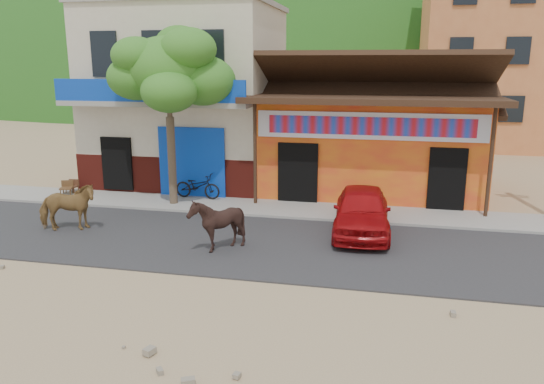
{
  "coord_description": "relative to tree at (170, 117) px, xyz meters",
  "views": [
    {
      "loc": [
        2.58,
        -10.99,
        4.91
      ],
      "look_at": [
        -0.46,
        3.0,
        1.4
      ],
      "focal_mm": 35.0,
      "sensor_mm": 36.0,
      "label": 1
    }
  ],
  "objects": [
    {
      "name": "apartment_front",
      "position": [
        13.6,
        18.2,
        2.88
      ],
      "size": [
        9.0,
        9.0,
        12.0
      ],
      "primitive_type": "cube",
      "color": "#CC723F",
      "rests_on": "ground"
    },
    {
      "name": "red_car",
      "position": [
        6.58,
        -1.7,
        -2.41
      ],
      "size": [
        1.76,
        4.02,
        1.35
      ],
      "primitive_type": "imported",
      "rotation": [
        0.0,
        0.0,
        0.04
      ],
      "color": "#A60B0E",
      "rests_on": "road"
    },
    {
      "name": "sidewalk",
      "position": [
        4.6,
        0.2,
        -3.06
      ],
      "size": [
        60.0,
        2.0,
        0.12
      ],
      "primitive_type": "cube",
      "color": "gray",
      "rests_on": "ground"
    },
    {
      "name": "cafe_building",
      "position": [
        -0.9,
        4.2,
        0.38
      ],
      "size": [
        7.0,
        6.0,
        7.0
      ],
      "primitive_type": "cube",
      "color": "beige",
      "rests_on": "ground"
    },
    {
      "name": "ground",
      "position": [
        4.6,
        -5.8,
        -3.12
      ],
      "size": [
        120.0,
        120.0,
        0.0
      ],
      "primitive_type": "plane",
      "color": "#9E825B",
      "rests_on": "ground"
    },
    {
      "name": "road",
      "position": [
        4.6,
        -3.3,
        -3.1
      ],
      "size": [
        60.0,
        5.0,
        0.04
      ],
      "primitive_type": "cube",
      "color": "#28282B",
      "rests_on": "ground"
    },
    {
      "name": "cow_tan",
      "position": [
        -1.94,
        -3.36,
        -2.36
      ],
      "size": [
        1.86,
        1.3,
        1.44
      ],
      "primitive_type": "imported",
      "rotation": [
        0.0,
        0.0,
        1.91
      ],
      "color": "olive",
      "rests_on": "road"
    },
    {
      "name": "cafe_chair_left",
      "position": [
        -4.4,
        0.7,
        -2.57
      ],
      "size": [
        0.42,
        0.42,
        0.86
      ],
      "primitive_type": null,
      "rotation": [
        0.0,
        0.0,
        0.04
      ],
      "color": "#462717",
      "rests_on": "sidewalk"
    },
    {
      "name": "dance_club",
      "position": [
        6.6,
        4.2,
        -1.32
      ],
      "size": [
        8.0,
        6.0,
        3.6
      ],
      "primitive_type": "cube",
      "color": "orange",
      "rests_on": "ground"
    },
    {
      "name": "scooter",
      "position": [
        0.6,
        0.81,
        -2.55
      ],
      "size": [
        1.76,
        0.74,
        0.9
      ],
      "primitive_type": "imported",
      "rotation": [
        0.0,
        0.0,
        1.49
      ],
      "color": "black",
      "rests_on": "sidewalk"
    },
    {
      "name": "tree",
      "position": [
        0.0,
        0.0,
        0.0
      ],
      "size": [
        3.0,
        3.0,
        6.0
      ],
      "primitive_type": null,
      "color": "#2D721E",
      "rests_on": "sidewalk"
    },
    {
      "name": "cafe_chair_right",
      "position": [
        -4.4,
        0.34,
        -2.54
      ],
      "size": [
        0.55,
        0.55,
        0.93
      ],
      "primitive_type": null,
      "rotation": [
        0.0,
        0.0,
        0.32
      ],
      "color": "#473217",
      "rests_on": "sidewalk"
    },
    {
      "name": "hillside",
      "position": [
        4.6,
        64.2,
        8.88
      ],
      "size": [
        100.0,
        40.0,
        24.0
      ],
      "primitive_type": "ellipsoid",
      "color": "#194C14",
      "rests_on": "ground"
    },
    {
      "name": "cow_dark",
      "position": [
        2.92,
        -4.05,
        -2.35
      ],
      "size": [
        1.42,
        1.28,
        1.47
      ],
      "primitive_type": "imported",
      "rotation": [
        0.0,
        0.0,
        -1.49
      ],
      "color": "black",
      "rests_on": "road"
    }
  ]
}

